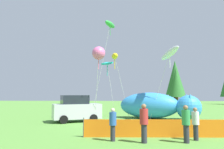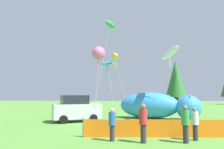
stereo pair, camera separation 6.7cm
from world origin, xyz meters
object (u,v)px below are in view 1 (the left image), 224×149
(kite_pink_octopus, at_px, (99,53))
(kite_white_ghost, at_px, (170,53))
(spectator_in_grey_shirt, at_px, (195,122))
(kite_green_fish, at_px, (110,25))
(parked_car, at_px, (76,109))
(folding_chair, at_px, (190,121))
(spectator_in_blue_shirt, at_px, (186,122))
(spectator_in_white_shirt, at_px, (113,123))
(inflatable_cat, at_px, (157,107))
(kite_teal_diamond, at_px, (107,64))
(spectator_in_yellow_shirt, at_px, (144,121))
(kite_yellow_hero, at_px, (115,56))

(kite_pink_octopus, height_order, kite_white_ghost, kite_white_ghost)
(spectator_in_grey_shirt, relative_size, kite_green_fish, 0.15)
(kite_green_fish, bearing_deg, parked_car, -110.62)
(spectator_in_grey_shirt, bearing_deg, folding_chair, 77.50)
(spectator_in_blue_shirt, distance_m, spectator_in_grey_shirt, 0.91)
(spectator_in_white_shirt, relative_size, spectator_in_grey_shirt, 0.99)
(parked_car, bearing_deg, inflatable_cat, -4.29)
(spectator_in_white_shirt, bearing_deg, kite_white_ghost, 61.35)
(kite_teal_diamond, xyz_separation_m, kite_white_ghost, (5.80, -3.31, 0.45))
(kite_green_fish, bearing_deg, kite_teal_diamond, -94.36)
(folding_chair, bearing_deg, spectator_in_blue_shirt, 34.91)
(spectator_in_yellow_shirt, height_order, kite_pink_octopus, kite_pink_octopus)
(spectator_in_yellow_shirt, xyz_separation_m, kite_teal_diamond, (-2.72, 12.04, 4.44))
(spectator_in_grey_shirt, bearing_deg, kite_yellow_hero, 113.84)
(kite_yellow_hero, bearing_deg, spectator_in_white_shirt, -87.93)
(inflatable_cat, bearing_deg, folding_chair, -56.95)
(parked_car, xyz_separation_m, inflatable_cat, (7.11, 2.68, 0.05))
(inflatable_cat, relative_size, spectator_in_yellow_shirt, 4.14)
(kite_pink_octopus, height_order, kite_green_fish, kite_green_fish)
(inflatable_cat, xyz_separation_m, spectator_in_white_shirt, (-3.63, -10.01, -0.25))
(spectator_in_blue_shirt, distance_m, kite_yellow_hero, 12.64)
(inflatable_cat, distance_m, spectator_in_yellow_shirt, 10.56)
(parked_car, distance_m, kite_teal_diamond, 6.58)
(parked_car, distance_m, kite_green_fish, 11.54)
(folding_chair, relative_size, kite_teal_diamond, 0.15)
(folding_chair, xyz_separation_m, spectator_in_blue_shirt, (-1.55, -4.75, 0.48))
(kite_teal_diamond, height_order, kite_yellow_hero, kite_yellow_hero)
(folding_chair, relative_size, spectator_in_white_shirt, 0.53)
(folding_chair, distance_m, spectator_in_grey_shirt, 4.23)
(spectator_in_white_shirt, bearing_deg, spectator_in_grey_shirt, 5.72)
(spectator_in_yellow_shirt, bearing_deg, kite_pink_octopus, 115.03)
(kite_pink_octopus, xyz_separation_m, kite_green_fish, (0.39, 7.76, 4.84))
(spectator_in_blue_shirt, relative_size, kite_yellow_hero, 0.27)
(kite_yellow_hero, bearing_deg, kite_teal_diamond, 128.41)
(spectator_in_yellow_shirt, distance_m, kite_green_fish, 17.10)
(kite_pink_octopus, xyz_separation_m, kite_white_ghost, (6.03, 2.41, 0.37))
(kite_green_fish, bearing_deg, spectator_in_yellow_shirt, -79.68)
(spectator_in_grey_shirt, xyz_separation_m, kite_pink_octopus, (-5.59, 5.57, 4.64))
(kite_teal_diamond, bearing_deg, kite_pink_octopus, -92.30)
(inflatable_cat, bearing_deg, kite_white_ghost, -40.99)
(inflatable_cat, height_order, kite_teal_diamond, kite_teal_diamond)
(spectator_in_yellow_shirt, xyz_separation_m, spectator_in_grey_shirt, (2.64, 0.75, -0.11))
(parked_car, bearing_deg, spectator_in_grey_shirt, -67.19)
(folding_chair, xyz_separation_m, kite_yellow_hero, (-5.44, 6.13, 5.60))
(kite_pink_octopus, xyz_separation_m, kite_yellow_hero, (1.06, 4.67, 0.56))
(kite_green_fish, bearing_deg, inflatable_cat, -38.52)
(inflatable_cat, height_order, spectator_in_yellow_shirt, inflatable_cat)
(inflatable_cat, xyz_separation_m, spectator_in_blue_shirt, (-0.13, -10.23, -0.17))
(spectator_in_yellow_shirt, height_order, kite_yellow_hero, kite_yellow_hero)
(spectator_in_yellow_shirt, bearing_deg, folding_chair, 53.85)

